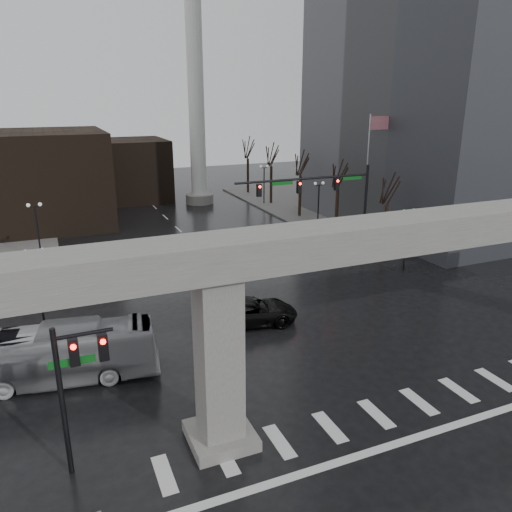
% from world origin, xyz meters
% --- Properties ---
extents(ground, '(160.00, 160.00, 0.00)m').
position_xyz_m(ground, '(0.00, 0.00, 0.00)').
color(ground, black).
rests_on(ground, ground).
extents(sidewalk_ne, '(28.00, 36.00, 0.15)m').
position_xyz_m(sidewalk_ne, '(26.00, 36.00, 0.07)').
color(sidewalk_ne, slate).
rests_on(sidewalk_ne, ground).
extents(elevated_guideway, '(48.00, 2.60, 8.70)m').
position_xyz_m(elevated_guideway, '(1.26, 0.00, 6.88)').
color(elevated_guideway, '#98958F').
rests_on(elevated_guideway, ground).
extents(office_tower, '(22.00, 26.00, 42.00)m').
position_xyz_m(office_tower, '(28.00, 26.00, 21.00)').
color(office_tower, slate).
rests_on(office_tower, ground).
extents(building_far_left, '(16.00, 14.00, 10.00)m').
position_xyz_m(building_far_left, '(-14.00, 42.00, 5.00)').
color(building_far_left, black).
rests_on(building_far_left, ground).
extents(building_far_mid, '(10.00, 10.00, 8.00)m').
position_xyz_m(building_far_mid, '(-2.00, 52.00, 4.00)').
color(building_far_mid, black).
rests_on(building_far_mid, ground).
extents(smokestack, '(3.60, 3.60, 30.00)m').
position_xyz_m(smokestack, '(6.00, 46.00, 13.35)').
color(smokestack, white).
rests_on(smokestack, ground).
extents(signal_mast_arm, '(12.12, 0.43, 8.00)m').
position_xyz_m(signal_mast_arm, '(8.99, 18.80, 5.83)').
color(signal_mast_arm, black).
rests_on(signal_mast_arm, ground).
extents(signal_left_pole, '(2.30, 0.30, 6.00)m').
position_xyz_m(signal_left_pole, '(-12.25, 0.50, 4.07)').
color(signal_left_pole, black).
rests_on(signal_left_pole, ground).
extents(flagpole_assembly, '(2.06, 0.12, 12.00)m').
position_xyz_m(flagpole_assembly, '(15.29, 22.00, 7.53)').
color(flagpole_assembly, silver).
rests_on(flagpole_assembly, ground).
extents(lamp_right_0, '(1.22, 0.32, 5.11)m').
position_xyz_m(lamp_right_0, '(13.50, 14.00, 3.47)').
color(lamp_right_0, black).
rests_on(lamp_right_0, ground).
extents(lamp_right_1, '(1.22, 0.32, 5.11)m').
position_xyz_m(lamp_right_1, '(13.50, 28.00, 3.47)').
color(lamp_right_1, black).
rests_on(lamp_right_1, ground).
extents(lamp_right_2, '(1.22, 0.32, 5.11)m').
position_xyz_m(lamp_right_2, '(13.50, 42.00, 3.47)').
color(lamp_right_2, black).
rests_on(lamp_right_2, ground).
extents(lamp_left_0, '(1.22, 0.32, 5.11)m').
position_xyz_m(lamp_left_0, '(-13.50, 14.00, 3.47)').
color(lamp_left_0, black).
rests_on(lamp_left_0, ground).
extents(lamp_left_1, '(1.22, 0.32, 5.11)m').
position_xyz_m(lamp_left_1, '(-13.50, 28.00, 3.47)').
color(lamp_left_1, black).
rests_on(lamp_left_1, ground).
extents(lamp_left_2, '(1.22, 0.32, 5.11)m').
position_xyz_m(lamp_left_2, '(-13.50, 42.00, 3.47)').
color(lamp_left_2, black).
rests_on(lamp_left_2, ground).
extents(tree_right_0, '(1.09, 1.58, 7.50)m').
position_xyz_m(tree_right_0, '(14.53, 18.02, 2.79)').
color(tree_right_0, black).
rests_on(tree_right_0, ground).
extents(tree_right_1, '(1.09, 1.61, 7.67)m').
position_xyz_m(tree_right_1, '(14.53, 26.02, 2.85)').
color(tree_right_1, black).
rests_on(tree_right_1, ground).
extents(tree_right_2, '(1.10, 1.63, 7.85)m').
position_xyz_m(tree_right_2, '(14.53, 34.02, 2.91)').
color(tree_right_2, black).
rests_on(tree_right_2, ground).
extents(tree_right_3, '(1.11, 1.66, 8.02)m').
position_xyz_m(tree_right_3, '(14.53, 42.02, 2.98)').
color(tree_right_3, black).
rests_on(tree_right_3, ground).
extents(tree_right_4, '(1.12, 1.69, 8.19)m').
position_xyz_m(tree_right_4, '(14.53, 50.02, 3.04)').
color(tree_right_4, black).
rests_on(tree_right_4, ground).
extents(pickup_truck, '(6.22, 3.57, 1.63)m').
position_xyz_m(pickup_truck, '(-1.67, 9.77, 0.82)').
color(pickup_truck, black).
rests_on(pickup_truck, ground).
extents(city_bus, '(10.68, 4.07, 2.90)m').
position_xyz_m(city_bus, '(-13.21, 7.52, 1.45)').
color(city_bus, '#A8A8AC').
rests_on(city_bus, ground).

